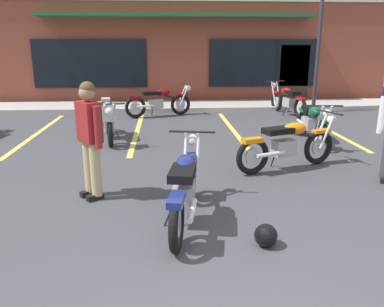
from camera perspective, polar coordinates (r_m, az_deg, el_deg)
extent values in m
plane|color=#3D3D42|center=(6.27, 0.97, -4.42)|extent=(80.00, 80.00, 0.00)
cube|color=#A8A59E|center=(13.55, -1.80, 6.95)|extent=(22.00, 1.80, 0.14)
cube|color=brown|center=(17.53, -2.42, 15.13)|extent=(15.81, 5.82, 3.89)
cube|color=black|center=(14.82, -14.66, 12.59)|extent=(4.05, 0.06, 1.70)
cube|color=black|center=(15.04, 10.40, 12.88)|extent=(4.05, 0.06, 1.70)
cube|color=#33281E|center=(15.40, 14.69, 11.20)|extent=(1.10, 0.06, 2.10)
cube|color=#235933|center=(14.20, -2.05, 19.58)|extent=(9.49, 0.90, 0.12)
cube|color=#DBCC4C|center=(10.51, -21.58, 2.84)|extent=(0.12, 4.80, 0.01)
cube|color=#DBCC4C|center=(10.04, -8.03, 3.24)|extent=(0.12, 4.80, 0.01)
cube|color=#DBCC4C|center=(10.17, 6.00, 3.47)|extent=(0.12, 4.80, 0.01)
cube|color=#DBCC4C|center=(10.87, 18.94, 3.49)|extent=(0.12, 4.80, 0.01)
torus|color=black|center=(4.22, -2.26, -10.23)|extent=(0.21, 0.65, 0.64)
cylinder|color=#B7B7BC|center=(4.22, -2.26, -10.23)|extent=(0.11, 0.29, 0.29)
torus|color=black|center=(5.54, -0.18, -3.69)|extent=(0.21, 0.65, 0.64)
cylinder|color=#B7B7BC|center=(5.54, -0.18, -3.69)|extent=(0.11, 0.29, 0.29)
cylinder|color=silver|center=(5.54, -1.00, -0.20)|extent=(0.10, 0.33, 0.66)
cylinder|color=silver|center=(5.53, 0.85, -0.25)|extent=(0.10, 0.33, 0.66)
cylinder|color=black|center=(5.53, 0.01, 3.20)|extent=(0.66, 0.14, 0.03)
sphere|color=silver|center=(5.64, 0.09, 1.99)|extent=(0.20, 0.20, 0.17)
cube|color=navy|center=(5.48, -0.14, -0.59)|extent=(0.20, 0.38, 0.06)
cube|color=#9E9EA3|center=(4.76, -1.19, -5.99)|extent=(0.30, 0.44, 0.28)
cylinder|color=silver|center=(4.43, 0.04, -8.32)|extent=(0.16, 0.55, 0.07)
cylinder|color=black|center=(4.87, -0.92, -2.50)|extent=(0.22, 0.94, 0.26)
ellipsoid|color=navy|center=(4.86, -0.90, -1.53)|extent=(0.34, 0.52, 0.22)
cube|color=black|center=(4.52, -1.43, -2.89)|extent=(0.36, 0.56, 0.10)
cube|color=navy|center=(4.08, -2.34, -6.82)|extent=(0.22, 0.38, 0.08)
cylinder|color=black|center=(4.83, -3.42, -9.07)|extent=(0.14, 0.05, 0.29)
torus|color=black|center=(9.97, -12.37, 4.80)|extent=(0.22, 0.65, 0.64)
cylinder|color=#B7B7BC|center=(9.97, -12.37, 4.80)|extent=(0.11, 0.29, 0.29)
torus|color=black|center=(8.56, -11.91, 3.03)|extent=(0.22, 0.65, 0.64)
cylinder|color=#B7B7BC|center=(8.56, -11.91, 3.03)|extent=(0.11, 0.29, 0.29)
cylinder|color=silver|center=(8.40, -11.38, 5.05)|extent=(0.10, 0.33, 0.66)
cylinder|color=silver|center=(8.39, -12.61, 4.97)|extent=(0.10, 0.33, 0.66)
cylinder|color=black|center=(8.26, -12.09, 7.09)|extent=(0.65, 0.15, 0.03)
sphere|color=silver|center=(8.21, -12.01, 6.04)|extent=(0.20, 0.20, 0.17)
cube|color=silver|center=(8.46, -12.01, 4.95)|extent=(0.20, 0.38, 0.06)
cube|color=#9E9EA3|center=(9.32, -12.21, 4.56)|extent=(0.31, 0.44, 0.28)
cylinder|color=silver|center=(9.69, -13.14, 4.68)|extent=(0.17, 0.55, 0.07)
cylinder|color=black|center=(9.08, -12.24, 5.80)|extent=(0.23, 0.94, 0.26)
ellipsoid|color=silver|center=(9.03, -12.27, 6.51)|extent=(0.39, 0.57, 0.26)
cube|color=silver|center=(8.42, -12.06, 5.87)|extent=(0.32, 0.29, 0.36)
cube|color=black|center=(9.36, -12.38, 6.95)|extent=(0.31, 0.44, 0.10)
cube|color=silver|center=(9.65, -12.48, 7.45)|extent=(0.26, 0.35, 0.16)
cylinder|color=black|center=(9.45, -11.05, 3.16)|extent=(0.14, 0.05, 0.29)
torus|color=black|center=(11.99, 15.54, 6.41)|extent=(0.23, 0.65, 0.64)
cylinder|color=#B7B7BC|center=(11.99, 15.54, 6.41)|extent=(0.12, 0.29, 0.29)
torus|color=black|center=(13.22, 12.27, 7.46)|extent=(0.23, 0.65, 0.64)
cylinder|color=#B7B7BC|center=(13.22, 12.27, 7.46)|extent=(0.12, 0.29, 0.29)
cylinder|color=silver|center=(13.22, 11.80, 8.89)|extent=(0.11, 0.33, 0.66)
cylinder|color=silver|center=(13.31, 12.49, 8.90)|extent=(0.11, 0.33, 0.66)
cylinder|color=black|center=(13.30, 12.06, 10.31)|extent=(0.65, 0.17, 0.03)
sphere|color=silver|center=(13.38, 11.87, 9.75)|extent=(0.20, 0.20, 0.17)
cube|color=#B70F14|center=(13.21, 12.27, 8.78)|extent=(0.21, 0.38, 0.06)
cube|color=#9E9EA3|center=(12.52, 14.03, 7.27)|extent=(0.32, 0.44, 0.28)
cylinder|color=silver|center=(12.28, 15.45, 6.82)|extent=(0.19, 0.55, 0.07)
cylinder|color=black|center=(12.66, 13.65, 8.48)|extent=(0.26, 0.93, 0.26)
ellipsoid|color=#B70F14|center=(12.66, 13.63, 8.85)|extent=(0.36, 0.52, 0.22)
cube|color=black|center=(12.35, 14.46, 8.63)|extent=(0.38, 0.57, 0.10)
cube|color=#B70F14|center=(11.93, 15.69, 7.72)|extent=(0.23, 0.39, 0.08)
cylinder|color=black|center=(12.41, 13.39, 6.02)|extent=(0.14, 0.05, 0.29)
torus|color=black|center=(9.94, 15.99, 4.52)|extent=(0.16, 0.65, 0.64)
cylinder|color=#B7B7BC|center=(9.94, 15.99, 4.52)|extent=(0.09, 0.29, 0.29)
torus|color=black|center=(8.58, 18.35, 2.59)|extent=(0.16, 0.65, 0.64)
cylinder|color=#B7B7BC|center=(8.58, 18.35, 2.59)|extent=(0.09, 0.29, 0.29)
cylinder|color=silver|center=(8.45, 19.32, 4.53)|extent=(0.07, 0.33, 0.66)
cylinder|color=silver|center=(8.40, 18.15, 4.57)|extent=(0.07, 0.33, 0.66)
cylinder|color=black|center=(8.30, 19.09, 6.60)|extent=(0.66, 0.09, 0.03)
sphere|color=silver|center=(8.25, 19.17, 5.55)|extent=(0.18, 0.18, 0.17)
cube|color=#0F4C2D|center=(8.49, 18.61, 4.50)|extent=(0.17, 0.37, 0.06)
cube|color=#9E9EA3|center=(9.32, 16.99, 4.21)|extent=(0.27, 0.42, 0.28)
cylinder|color=silver|center=(9.64, 15.59, 4.45)|extent=(0.12, 0.55, 0.07)
cylinder|color=black|center=(9.09, 17.45, 5.43)|extent=(0.14, 0.94, 0.26)
ellipsoid|color=#0F4C2D|center=(9.05, 17.52, 5.91)|extent=(0.30, 0.50, 0.22)
cube|color=black|center=(9.39, 16.93, 6.30)|extent=(0.33, 0.54, 0.10)
cube|color=#0F4C2D|center=(9.91, 16.08, 6.13)|extent=(0.19, 0.37, 0.08)
cylinder|color=black|center=(9.49, 17.80, 2.73)|extent=(0.14, 0.04, 0.29)
torus|color=black|center=(6.69, 8.86, -0.41)|extent=(0.63, 0.32, 0.64)
cylinder|color=#B7B7BC|center=(6.69, 8.86, -0.41)|extent=(0.29, 0.16, 0.29)
torus|color=black|center=(7.56, 18.00, 0.89)|extent=(0.63, 0.32, 0.64)
cylinder|color=#B7B7BC|center=(7.56, 18.00, 0.89)|extent=(0.29, 0.16, 0.29)
cylinder|color=silver|center=(7.62, 18.30, 3.46)|extent=(0.32, 0.16, 0.66)
cylinder|color=silver|center=(7.49, 19.23, 3.17)|extent=(0.32, 0.16, 0.66)
cylinder|color=black|center=(7.55, 19.42, 5.73)|extent=(0.27, 0.63, 0.03)
sphere|color=silver|center=(7.63, 19.76, 4.73)|extent=(0.22, 0.22, 0.17)
cube|color=orange|center=(7.52, 18.41, 3.13)|extent=(0.39, 0.26, 0.06)
cube|color=#9E9EA3|center=(7.03, 13.24, 0.84)|extent=(0.46, 0.37, 0.28)
cylinder|color=silver|center=(6.72, 11.46, -0.11)|extent=(0.54, 0.26, 0.07)
cylinder|color=black|center=(7.10, 14.64, 2.88)|extent=(0.90, 0.39, 0.26)
ellipsoid|color=orange|center=(7.09, 14.81, 3.52)|extent=(0.54, 0.41, 0.22)
cube|color=black|center=(6.87, 12.48, 3.29)|extent=(0.59, 0.45, 0.10)
cube|color=orange|center=(6.60, 8.82, 1.90)|extent=(0.39, 0.28, 0.08)
cylinder|color=black|center=(7.20, 11.80, -0.88)|extent=(0.07, 0.13, 0.29)
torus|color=black|center=(11.80, -8.26, 6.69)|extent=(0.64, 0.30, 0.64)
cylinder|color=#B7B7BC|center=(11.80, -8.26, 6.69)|extent=(0.29, 0.15, 0.29)
torus|color=black|center=(12.24, -1.69, 7.17)|extent=(0.64, 0.30, 0.64)
cylinder|color=#B7B7BC|center=(12.24, -1.69, 7.17)|extent=(0.29, 0.15, 0.29)
cylinder|color=silver|center=(12.32, -1.42, 8.73)|extent=(0.32, 0.15, 0.66)
cylinder|color=silver|center=(12.15, -1.10, 8.63)|extent=(0.32, 0.15, 0.66)
cylinder|color=black|center=(12.23, -0.92, 10.19)|extent=(0.24, 0.63, 0.03)
sphere|color=silver|center=(12.27, -0.56, 9.55)|extent=(0.22, 0.22, 0.17)
cube|color=maroon|center=(12.21, -1.53, 8.57)|extent=(0.39, 0.25, 0.06)
cube|color=#9E9EA3|center=(11.97, -5.30, 7.30)|extent=(0.46, 0.36, 0.28)
cylinder|color=silver|center=(11.73, -6.81, 6.88)|extent=(0.54, 0.24, 0.07)
cylinder|color=black|center=(12.00, -4.41, 8.49)|extent=(0.91, 0.36, 0.26)
ellipsoid|color=maroon|center=(11.99, -4.32, 8.88)|extent=(0.54, 0.40, 0.22)
cube|color=black|center=(11.88, -5.99, 8.77)|extent=(0.58, 0.43, 0.10)
cube|color=maroon|center=(11.76, -8.41, 8.03)|extent=(0.39, 0.27, 0.08)
cylinder|color=black|center=(12.16, -5.84, 6.17)|extent=(0.07, 0.14, 0.29)
cube|color=black|center=(5.80, -14.00, -6.20)|extent=(0.25, 0.22, 0.08)
cube|color=black|center=(5.97, -14.89, -5.63)|extent=(0.25, 0.22, 0.08)
cylinder|color=tan|center=(5.68, -13.93, -2.18)|extent=(0.21, 0.21, 0.80)
cylinder|color=tan|center=(5.85, -14.83, -1.71)|extent=(0.21, 0.21, 0.80)
cube|color=maroon|center=(5.60, -14.85, 4.50)|extent=(0.40, 0.44, 0.56)
cylinder|color=maroon|center=(5.39, -13.63, 3.72)|extent=(0.14, 0.14, 0.58)
cylinder|color=maroon|center=(5.83, -15.92, 4.46)|extent=(0.14, 0.14, 0.58)
sphere|color=#A07556|center=(5.54, -15.14, 8.56)|extent=(0.31, 0.31, 0.22)
sphere|color=brown|center=(5.54, -15.08, 9.08)|extent=(0.29, 0.29, 0.21)
cube|color=black|center=(7.06, 26.22, -3.42)|extent=(0.20, 0.26, 0.08)
cylinder|color=silver|center=(6.85, 26.02, 5.08)|extent=(0.14, 0.14, 0.58)
sphere|color=black|center=(4.46, 10.76, -11.70)|extent=(0.26, 0.26, 0.26)
cube|color=black|center=(4.55, 10.42, -11.17)|extent=(0.18, 0.03, 0.09)
cylinder|color=#2D2D33|center=(13.19, 18.18, 16.52)|extent=(0.12, 0.12, 4.98)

